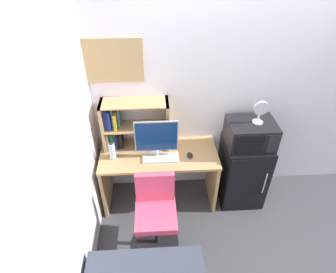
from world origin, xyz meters
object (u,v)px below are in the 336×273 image
Objects in this scene: microwave at (250,133)px; desk_fan at (260,111)px; monitor at (156,138)px; desk_chair at (156,217)px; computer_mouse at (190,155)px; water_bottle at (112,151)px; wall_corkboard at (107,61)px; hutch_bookshelf at (126,124)px; keyboard at (161,158)px; mini_fridge at (242,171)px.

desk_fan is at bearing -6.09° from microwave.
desk_chair is (-0.03, -0.54, -0.60)m from monitor.
desk_fan reaches higher than computer_mouse.
water_bottle is at bearing 129.42° from desk_chair.
desk_fan is 1.61m from wall_corkboard.
wall_corkboard is at bearing 169.19° from microwave.
microwave is 1.67m from wall_corkboard.
hutch_bookshelf is 0.33m from water_bottle.
computer_mouse is 1.30m from wall_corkboard.
keyboard is at bearing -175.24° from desk_fan.
keyboard is 0.77× the size of microwave.
desk_fan is at bearing -10.66° from wall_corkboard.
monitor reaches higher than mini_fridge.
water_bottle is (-0.15, -0.22, -0.19)m from hutch_bookshelf.
microwave is 0.58× the size of desk_chair.
mini_fridge is at bearing 5.13° from keyboard.
keyboard is 4.24× the size of computer_mouse.
hutch_bookshelf is at bearing 172.71° from desk_fan.
monitor is at bearing -177.61° from desk_fan.
mini_fridge reaches higher than keyboard.
water_bottle is 1.50m from microwave.
keyboard is 0.45× the size of desk_chair.
computer_mouse is (0.32, 0.02, 0.01)m from keyboard.
monitor is 0.91m from wall_corkboard.
wall_corkboard is at bearing 156.69° from computer_mouse.
microwave is (1.34, -0.17, -0.06)m from hutch_bookshelf.
water_bottle is 0.31× the size of wall_corkboard.
computer_mouse reaches higher than keyboard.
monitor is at bearing 86.40° from desk_chair.
desk_chair is (0.29, -0.76, -0.64)m from hutch_bookshelf.
wall_corkboard is (-1.47, 0.28, 0.74)m from microwave.
microwave is (1.02, 0.05, -0.02)m from monitor.
computer_mouse is 0.74m from mini_fridge.
microwave is at bearing 1.83° from water_bottle.
hutch_bookshelf is 0.86× the size of mini_fridge.
desk_fan is (1.54, 0.04, 0.42)m from water_bottle.
desk_fan reaches higher than monitor.
desk_fan is at bearing 1.57° from water_bottle.
keyboard is at bearing -176.34° from computer_mouse.
water_bottle reaches higher than computer_mouse.
mini_fridge is (0.66, 0.07, -0.34)m from computer_mouse.
hutch_bookshelf is 1.04m from desk_chair.
microwave reaches higher than mini_fridge.
desk_chair is (-1.05, -0.58, -0.02)m from mini_fridge.
wall_corkboard is (-0.50, 0.37, 0.96)m from keyboard.
keyboard is 1.04m from mini_fridge.
computer_mouse is 0.69m from microwave.
monitor is 0.43m from computer_mouse.
computer_mouse is at bearing 52.76° from desk_chair.
computer_mouse is at bearing -174.16° from mini_fridge.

